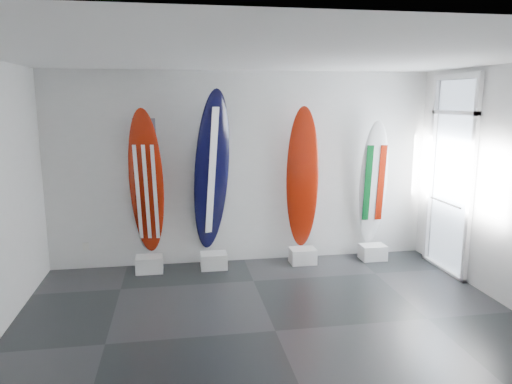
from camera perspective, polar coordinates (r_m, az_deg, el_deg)
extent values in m
plane|color=black|center=(5.64, 2.31, -16.11)|extent=(6.00, 6.00, 0.00)
plane|color=white|center=(5.05, 2.58, 15.87)|extent=(6.00, 6.00, 0.00)
plane|color=silver|center=(7.57, -1.47, 2.80)|extent=(6.00, 0.00, 6.00)
plane|color=silver|center=(2.84, 13.09, -11.26)|extent=(6.00, 0.00, 6.00)
cube|color=white|center=(7.52, -12.50, -8.34)|extent=(0.40, 0.30, 0.24)
ellipsoid|color=maroon|center=(7.32, -12.86, 1.03)|extent=(0.56, 0.49, 2.23)
cube|color=white|center=(7.53, -5.03, -8.11)|extent=(0.40, 0.30, 0.24)
ellipsoid|color=black|center=(7.30, -5.26, 2.32)|extent=(0.71, 0.68, 2.50)
cube|color=white|center=(7.75, 5.55, -7.54)|extent=(0.40, 0.30, 0.24)
ellipsoid|color=maroon|center=(7.55, 5.53, 1.63)|extent=(0.53, 0.28, 2.24)
cube|color=white|center=(8.13, 13.65, -6.93)|extent=(0.40, 0.30, 0.24)
ellipsoid|color=white|center=(7.96, 13.73, 1.04)|extent=(0.47, 0.30, 2.02)
cube|color=silver|center=(7.85, -19.52, -6.14)|extent=(0.09, 0.02, 0.13)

